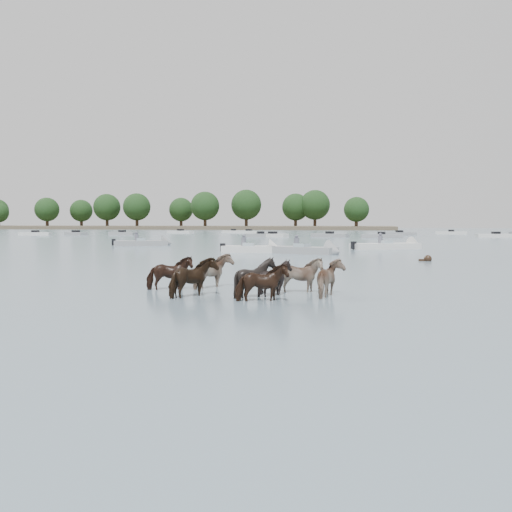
# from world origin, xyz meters

# --- Properties ---
(ground) EXTENTS (400.00, 400.00, 0.00)m
(ground) POSITION_xyz_m (0.00, 0.00, 0.00)
(ground) COLOR #4E6170
(ground) RESTS_ON ground
(shoreline) EXTENTS (160.00, 30.00, 1.00)m
(shoreline) POSITION_xyz_m (-70.00, 150.00, 0.50)
(shoreline) COLOR #4C4233
(shoreline) RESTS_ON ground
(pony_herd) EXTENTS (6.73, 3.82, 1.31)m
(pony_herd) POSITION_xyz_m (-0.67, 1.05, 0.48)
(pony_herd) COLOR black
(pony_herd) RESTS_ON ground
(swimming_pony) EXTENTS (0.72, 0.44, 0.44)m
(swimming_pony) POSITION_xyz_m (6.04, 16.76, 0.10)
(swimming_pony) COLOR black
(swimming_pony) RESTS_ON ground
(motorboat_a) EXTENTS (4.56, 1.98, 1.92)m
(motorboat_a) POSITION_xyz_m (-4.98, 23.16, 0.23)
(motorboat_a) COLOR silver
(motorboat_a) RESTS_ON ground
(motorboat_b) EXTENTS (5.55, 3.36, 1.92)m
(motorboat_b) POSITION_xyz_m (-1.03, 22.25, 0.23)
(motorboat_b) COLOR gray
(motorboat_b) RESTS_ON ground
(motorboat_c) EXTENTS (6.16, 4.41, 1.92)m
(motorboat_c) POSITION_xyz_m (4.79, 30.55, 0.22)
(motorboat_c) COLOR silver
(motorboat_c) RESTS_ON ground
(motorboat_f) EXTENTS (5.45, 3.95, 1.92)m
(motorboat_f) POSITION_xyz_m (-17.42, 32.32, 0.23)
(motorboat_f) COLOR gray
(motorboat_f) RESTS_ON ground
(distant_flotilla) EXTENTS (105.45, 30.74, 0.93)m
(distant_flotilla) POSITION_xyz_m (1.33, 74.91, 0.26)
(distant_flotilla) COLOR silver
(distant_flotilla) RESTS_ON ground
(treeline) EXTENTS (147.13, 20.79, 12.49)m
(treeline) POSITION_xyz_m (-64.98, 150.99, 6.88)
(treeline) COLOR #382619
(treeline) RESTS_ON ground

